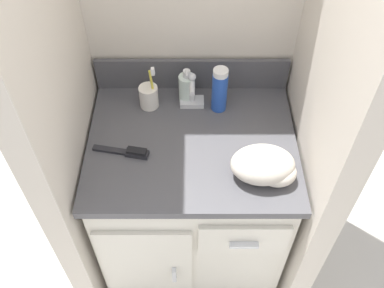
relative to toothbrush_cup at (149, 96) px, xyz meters
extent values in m
plane|color=beige|center=(0.16, -0.18, -0.81)|extent=(6.00, 6.00, 0.00)
cube|color=beige|center=(0.16, 0.16, 0.29)|extent=(0.92, 0.08, 2.20)
cube|color=beige|center=(-0.26, -0.18, 0.29)|extent=(0.08, 0.68, 2.20)
cube|color=beige|center=(0.58, -0.18, 0.29)|extent=(0.08, 0.68, 2.20)
cube|color=silver|center=(0.16, -0.18, -0.44)|extent=(0.71, 0.56, 0.73)
cube|color=silver|center=(-0.01, -0.47, -0.48)|extent=(0.34, 0.02, 0.59)
cube|color=silver|center=(0.34, -0.47, -0.24)|extent=(0.31, 0.02, 0.18)
cube|color=silver|center=(0.09, -0.49, -0.48)|extent=(0.02, 0.02, 0.09)
cube|color=silver|center=(0.34, -0.49, -0.24)|extent=(0.10, 0.02, 0.01)
cube|color=#4C4C51|center=(0.16, -0.18, -0.06)|extent=(0.74, 0.60, 0.03)
ellipsoid|color=#46464B|center=(0.16, -0.18, -0.13)|extent=(0.28, 0.32, 0.17)
cylinder|color=silver|center=(0.16, -0.18, -0.21)|extent=(0.03, 0.03, 0.01)
cube|color=#4C4C51|center=(0.16, 0.11, 0.02)|extent=(0.74, 0.02, 0.13)
cube|color=silver|center=(0.16, 0.01, -0.04)|extent=(0.09, 0.06, 0.02)
cylinder|color=silver|center=(0.16, 0.01, 0.02)|extent=(0.02, 0.02, 0.08)
cylinder|color=silver|center=(0.16, -0.02, 0.06)|extent=(0.02, 0.06, 0.02)
sphere|color=silver|center=(0.16, 0.02, 0.08)|extent=(0.03, 0.03, 0.03)
cylinder|color=white|center=(0.00, 0.00, 0.00)|extent=(0.07, 0.07, 0.09)
cylinder|color=yellow|center=(0.02, 0.00, 0.04)|extent=(0.02, 0.01, 0.16)
cube|color=white|center=(0.02, -0.01, 0.12)|extent=(0.01, 0.02, 0.03)
cylinder|color=silver|center=(0.14, 0.03, 0.01)|extent=(0.06, 0.06, 0.11)
cylinder|color=silver|center=(0.14, 0.03, 0.08)|extent=(0.03, 0.03, 0.03)
cylinder|color=silver|center=(0.14, 0.01, 0.10)|extent=(0.01, 0.03, 0.01)
cylinder|color=#234CB2|center=(0.26, -0.01, 0.03)|extent=(0.06, 0.06, 0.16)
cylinder|color=white|center=(0.26, -0.01, 0.12)|extent=(0.05, 0.05, 0.02)
cube|color=#232328|center=(-0.12, -0.23, -0.04)|extent=(0.12, 0.04, 0.01)
cube|color=#232328|center=(-0.03, -0.25, -0.04)|extent=(0.08, 0.05, 0.02)
cube|color=black|center=(-0.03, -0.25, -0.03)|extent=(0.07, 0.04, 0.01)
ellipsoid|color=beige|center=(0.39, -0.33, 0.01)|extent=(0.21, 0.15, 0.11)
ellipsoid|color=silver|center=(0.44, -0.35, -0.01)|extent=(0.13, 0.10, 0.08)
camera|label=1|loc=(0.16, -1.18, 1.09)|focal=40.00mm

